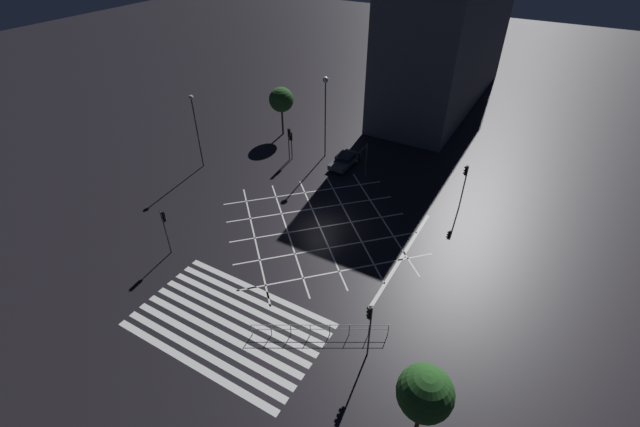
{
  "coord_description": "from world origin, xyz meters",
  "views": [
    {
      "loc": [
        15.22,
        -26.4,
        23.71
      ],
      "look_at": [
        0.0,
        0.0,
        1.54
      ],
      "focal_mm": 24.0,
      "sensor_mm": 36.0,
      "label": 1
    }
  ],
  "objects_px": {
    "traffic_light_sw_cross": "(165,223)",
    "waiting_car": "(345,160)",
    "traffic_light_median_north": "(361,158)",
    "street_tree_near": "(425,393)",
    "street_lamp_west": "(195,119)",
    "street_tree_far": "(281,100)",
    "street_lamp_east": "(325,97)",
    "traffic_light_se_main": "(369,321)",
    "traffic_light_ne_main": "(465,178)",
    "traffic_light_nw_cross": "(291,140)",
    "traffic_light_nw_main": "(289,137)"
  },
  "relations": [
    {
      "from": "traffic_light_nw_cross",
      "to": "traffic_light_ne_main",
      "type": "bearing_deg",
      "value": 90.15
    },
    {
      "from": "traffic_light_sw_cross",
      "to": "traffic_light_median_north",
      "type": "distance_m",
      "value": 19.92
    },
    {
      "from": "traffic_light_nw_main",
      "to": "street_tree_near",
      "type": "relative_size",
      "value": 0.69
    },
    {
      "from": "traffic_light_nw_main",
      "to": "traffic_light_nw_cross",
      "type": "relative_size",
      "value": 1.17
    },
    {
      "from": "traffic_light_sw_cross",
      "to": "traffic_light_ne_main",
      "type": "xyz_separation_m",
      "value": [
        19.05,
        18.51,
        0.25
      ]
    },
    {
      "from": "traffic_light_sw_cross",
      "to": "traffic_light_se_main",
      "type": "xyz_separation_m",
      "value": [
        18.38,
        -1.0,
        0.19
      ]
    },
    {
      "from": "traffic_light_sw_cross",
      "to": "waiting_car",
      "type": "xyz_separation_m",
      "value": [
        5.77,
        20.38,
        -2.41
      ]
    },
    {
      "from": "street_tree_far",
      "to": "traffic_light_nw_cross",
      "type": "bearing_deg",
      "value": -47.79
    },
    {
      "from": "traffic_light_se_main",
      "to": "street_lamp_west",
      "type": "xyz_separation_m",
      "value": [
        -26.09,
        13.26,
        2.4
      ]
    },
    {
      "from": "traffic_light_ne_main",
      "to": "street_lamp_west",
      "type": "relative_size",
      "value": 0.56
    },
    {
      "from": "street_lamp_east",
      "to": "street_lamp_west",
      "type": "height_order",
      "value": "street_lamp_east"
    },
    {
      "from": "traffic_light_median_north",
      "to": "street_lamp_east",
      "type": "relative_size",
      "value": 0.43
    },
    {
      "from": "traffic_light_se_main",
      "to": "traffic_light_median_north",
      "type": "xyz_separation_m",
      "value": [
        -9.49,
        18.82,
        -0.25
      ]
    },
    {
      "from": "traffic_light_sw_cross",
      "to": "street_lamp_west",
      "type": "height_order",
      "value": "street_lamp_west"
    },
    {
      "from": "traffic_light_median_north",
      "to": "street_tree_near",
      "type": "xyz_separation_m",
      "value": [
        14.04,
        -22.38,
        1.34
      ]
    },
    {
      "from": "traffic_light_sw_cross",
      "to": "street_tree_near",
      "type": "height_order",
      "value": "street_tree_near"
    },
    {
      "from": "traffic_light_median_north",
      "to": "traffic_light_ne_main",
      "type": "bearing_deg",
      "value": 93.85
    },
    {
      "from": "street_tree_far",
      "to": "waiting_car",
      "type": "bearing_deg",
      "value": -16.69
    },
    {
      "from": "traffic_light_nw_main",
      "to": "traffic_light_nw_cross",
      "type": "bearing_deg",
      "value": 75.24
    },
    {
      "from": "street_lamp_west",
      "to": "street_tree_near",
      "type": "distance_m",
      "value": 34.98
    },
    {
      "from": "traffic_light_se_main",
      "to": "traffic_light_sw_cross",
      "type": "bearing_deg",
      "value": -3.12
    },
    {
      "from": "street_tree_near",
      "to": "street_tree_far",
      "type": "relative_size",
      "value": 0.95
    },
    {
      "from": "street_lamp_east",
      "to": "waiting_car",
      "type": "bearing_deg",
      "value": -13.73
    },
    {
      "from": "traffic_light_nw_main",
      "to": "waiting_car",
      "type": "height_order",
      "value": "traffic_light_nw_main"
    },
    {
      "from": "street_lamp_west",
      "to": "traffic_light_nw_cross",
      "type": "bearing_deg",
      "value": 38.88
    },
    {
      "from": "street_lamp_west",
      "to": "street_tree_near",
      "type": "relative_size",
      "value": 1.42
    },
    {
      "from": "traffic_light_se_main",
      "to": "traffic_light_nw_main",
      "type": "bearing_deg",
      "value": -46.16
    },
    {
      "from": "street_tree_far",
      "to": "street_lamp_east",
      "type": "bearing_deg",
      "value": -17.83
    },
    {
      "from": "traffic_light_ne_main",
      "to": "traffic_light_se_main",
      "type": "distance_m",
      "value": 19.52
    },
    {
      "from": "traffic_light_nw_cross",
      "to": "street_lamp_west",
      "type": "distance_m",
      "value": 10.37
    },
    {
      "from": "street_lamp_east",
      "to": "traffic_light_median_north",
      "type": "bearing_deg",
      "value": -28.45
    },
    {
      "from": "traffic_light_median_north",
      "to": "street_tree_far",
      "type": "xyz_separation_m",
      "value": [
        -13.48,
        5.67,
        1.57
      ]
    },
    {
      "from": "traffic_light_ne_main",
      "to": "waiting_car",
      "type": "xyz_separation_m",
      "value": [
        -13.27,
        1.87,
        -2.66
      ]
    },
    {
      "from": "street_lamp_east",
      "to": "street_tree_near",
      "type": "bearing_deg",
      "value": -51.96
    },
    {
      "from": "traffic_light_nw_main",
      "to": "street_tree_near",
      "type": "distance_m",
      "value": 32.42
    },
    {
      "from": "traffic_light_se_main",
      "to": "waiting_car",
      "type": "bearing_deg",
      "value": -59.48
    },
    {
      "from": "traffic_light_ne_main",
      "to": "traffic_light_nw_cross",
      "type": "bearing_deg",
      "value": 0.15
    },
    {
      "from": "traffic_light_ne_main",
      "to": "street_lamp_east",
      "type": "distance_m",
      "value": 16.83
    },
    {
      "from": "traffic_light_nw_main",
      "to": "street_lamp_east",
      "type": "xyz_separation_m",
      "value": [
        2.94,
        2.86,
        4.17
      ]
    },
    {
      "from": "traffic_light_sw_cross",
      "to": "street_lamp_east",
      "type": "relative_size",
      "value": 0.45
    },
    {
      "from": "traffic_light_nw_cross",
      "to": "waiting_car",
      "type": "xyz_separation_m",
      "value": [
        5.8,
        1.92,
        -1.83
      ]
    },
    {
      "from": "traffic_light_nw_cross",
      "to": "street_lamp_east",
      "type": "distance_m",
      "value": 6.02
    },
    {
      "from": "street_lamp_east",
      "to": "street_tree_far",
      "type": "bearing_deg",
      "value": 162.17
    },
    {
      "from": "traffic_light_ne_main",
      "to": "traffic_light_nw_cross",
      "type": "xyz_separation_m",
      "value": [
        -19.08,
        -0.05,
        -0.83
      ]
    },
    {
      "from": "traffic_light_median_north",
      "to": "street_lamp_west",
      "type": "bearing_deg",
      "value": -71.48
    },
    {
      "from": "traffic_light_ne_main",
      "to": "street_tree_near",
      "type": "xyz_separation_m",
      "value": [
        3.87,
        -23.06,
        1.03
      ]
    },
    {
      "from": "traffic_light_median_north",
      "to": "traffic_light_nw_cross",
      "type": "bearing_deg",
      "value": -94.06
    },
    {
      "from": "traffic_light_sw_cross",
      "to": "traffic_light_se_main",
      "type": "relative_size",
      "value": 0.94
    },
    {
      "from": "street_lamp_west",
      "to": "street_tree_near",
      "type": "xyz_separation_m",
      "value": [
        30.64,
        -16.82,
        -1.31
      ]
    },
    {
      "from": "traffic_light_ne_main",
      "to": "traffic_light_nw_main",
      "type": "relative_size",
      "value": 1.16
    }
  ]
}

